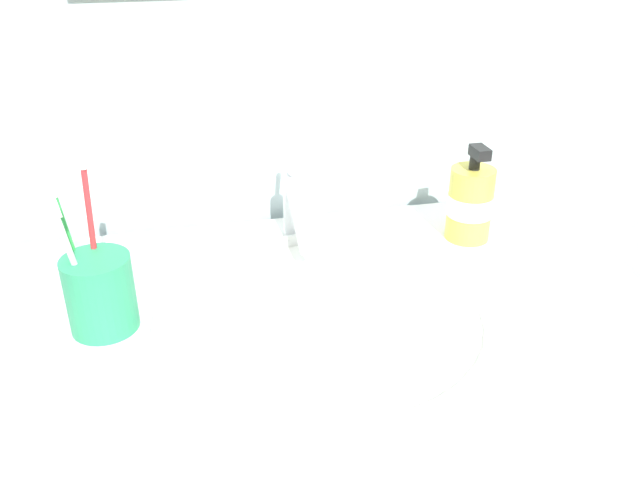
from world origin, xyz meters
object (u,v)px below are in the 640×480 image
at_px(faucet, 294,209).
at_px(toothbrush_red, 91,225).
at_px(toothbrush_green, 69,240).
at_px(soap_dispenser, 470,203).
at_px(toothbrush_cup, 100,294).
at_px(toothbrush_white, 72,257).

bearing_deg(faucet, toothbrush_red, -153.09).
xyz_separation_m(faucet, toothbrush_red, (-0.27, -0.14, 0.07)).
bearing_deg(faucet, toothbrush_green, -155.06).
height_order(faucet, toothbrush_red, toothbrush_red).
relative_size(toothbrush_red, soap_dispenser, 1.39).
relative_size(toothbrush_cup, toothbrush_green, 0.53).
relative_size(toothbrush_white, toothbrush_green, 0.97).
bearing_deg(toothbrush_green, toothbrush_red, 2.38).
bearing_deg(toothbrush_cup, toothbrush_white, -159.57).
distance_m(toothbrush_green, soap_dispenser, 0.56).
relative_size(faucet, toothbrush_white, 0.91).
xyz_separation_m(toothbrush_red, soap_dispenser, (0.53, 0.09, -0.06)).
relative_size(toothbrush_white, soap_dispenser, 1.16).
relative_size(toothbrush_green, soap_dispenser, 1.20).
bearing_deg(toothbrush_white, toothbrush_cup, 20.43).
xyz_separation_m(toothbrush_cup, toothbrush_green, (-0.03, 0.03, 0.06)).
distance_m(toothbrush_cup, toothbrush_green, 0.07).
height_order(toothbrush_red, toothbrush_green, toothbrush_red).
bearing_deg(toothbrush_white, faucet, 31.26).
bearing_deg(faucet, soap_dispenser, -9.67).
relative_size(toothbrush_red, toothbrush_green, 1.17).
relative_size(toothbrush_cup, toothbrush_white, 0.54).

